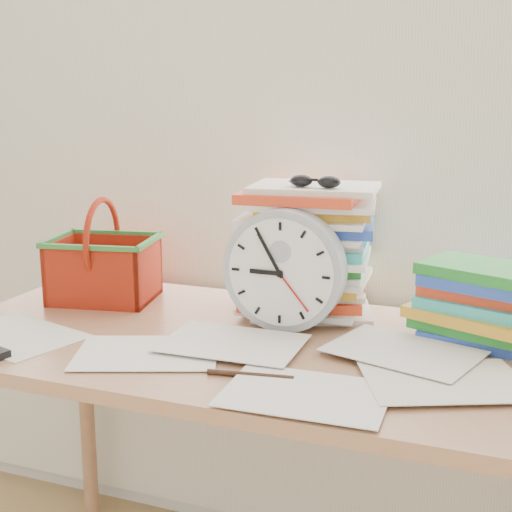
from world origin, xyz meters
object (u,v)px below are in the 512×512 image
at_px(clock, 284,270).
at_px(book_stack, 481,303).
at_px(desk, 252,372).
at_px(paper_stack, 308,250).
at_px(basket, 103,250).

xyz_separation_m(clock, book_stack, (0.42, 0.07, -0.05)).
relative_size(desk, book_stack, 4.94).
bearing_deg(book_stack, clock, -170.38).
xyz_separation_m(paper_stack, book_stack, (0.41, -0.07, -0.07)).
distance_m(desk, book_stack, 0.51).
xyz_separation_m(desk, book_stack, (0.46, 0.16, 0.16)).
distance_m(paper_stack, basket, 0.53).
bearing_deg(clock, basket, 173.30).
height_order(clock, book_stack, clock).
height_order(paper_stack, book_stack, paper_stack).
height_order(book_stack, basket, basket).
bearing_deg(paper_stack, desk, -103.18).
xyz_separation_m(paper_stack, basket, (-0.52, -0.08, -0.03)).
height_order(paper_stack, basket, paper_stack).
xyz_separation_m(desk, paper_stack, (0.05, 0.23, 0.23)).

